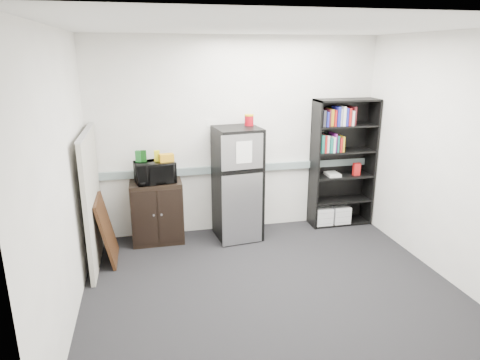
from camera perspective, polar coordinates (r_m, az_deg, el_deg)
The scene contains 18 objects.
floor at distance 4.84m, azimuth 4.14°, elevation -14.12°, with size 4.00×4.00×0.00m, color black.
wall_back at distance 5.96m, azimuth -0.42°, elevation 5.81°, with size 4.00×0.02×2.70m, color silver.
wall_right at distance 5.25m, azimuth 25.92°, elevation 2.60°, with size 0.02×3.50×2.70m, color silver.
wall_left at distance 4.20m, azimuth -22.59°, elevation -0.19°, with size 0.02×3.50×2.70m, color silver.
ceiling at distance 4.17m, azimuth 4.96°, elevation 19.71°, with size 4.00×3.50×0.02m, color white.
electrical_raceway at distance 6.03m, azimuth -0.35°, elevation 1.55°, with size 3.92×0.05×0.10m, color gray.
wall_note at distance 5.86m, azimuth -3.79°, elevation 7.56°, with size 0.14×0.00×0.10m, color white.
bookshelf at distance 6.36m, azimuth 13.35°, elevation 2.56°, with size 0.90×0.34×1.85m.
cubicle_partition at distance 5.36m, azimuth -19.09°, elevation -2.35°, with size 0.06×1.30×1.62m.
cabinet at distance 5.85m, azimuth -10.98°, elevation -4.20°, with size 0.67×0.45×0.84m.
microwave at distance 5.66m, azimuth -11.29°, elevation 1.04°, with size 0.50×0.34×0.28m, color black.
snack_box_a at distance 5.64m, azimuth -13.38°, elevation 3.09°, with size 0.07×0.05×0.15m, color #1A5D23.
snack_box_b at distance 5.64m, azimuth -12.74°, elevation 3.13°, with size 0.07×0.05×0.15m, color #0D3B0F.
snack_box_c at distance 5.64m, azimuth -11.02°, elevation 3.19°, with size 0.07×0.05×0.14m, color gold.
snack_bag at distance 5.60m, azimuth -9.78°, elevation 2.95°, with size 0.18×0.10×0.10m, color orange.
refrigerator at distance 5.78m, azimuth -0.33°, elevation -0.51°, with size 0.64×0.67×1.53m.
coffee_can at distance 5.75m, azimuth 1.21°, elevation 8.12°, with size 0.12×0.12×0.17m.
framed_poster at distance 5.48m, azimuth -17.32°, elevation -6.29°, with size 0.20×0.64×0.81m.
Camera 1 is at (-1.24, -3.97, 2.48)m, focal length 32.00 mm.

